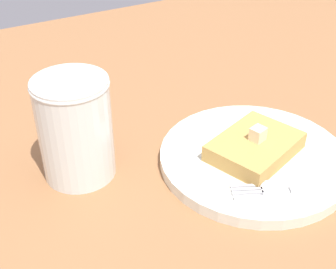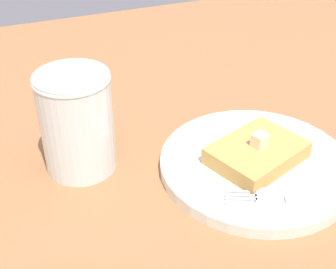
% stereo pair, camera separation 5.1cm
% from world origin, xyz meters
% --- Properties ---
extents(table_surface, '(1.24, 1.24, 0.03)m').
position_xyz_m(table_surface, '(0.00, 0.00, 0.01)').
color(table_surface, '#94623C').
rests_on(table_surface, ground).
extents(plate, '(0.21, 0.21, 0.01)m').
position_xyz_m(plate, '(0.06, 0.02, 0.03)').
color(plate, silver).
rests_on(plate, table_surface).
extents(toast_slice_center, '(0.10, 0.12, 0.02)m').
position_xyz_m(toast_slice_center, '(0.06, 0.02, 0.05)').
color(toast_slice_center, tan).
rests_on(toast_slice_center, plate).
extents(butter_pat_primary, '(0.02, 0.02, 0.02)m').
position_xyz_m(butter_pat_primary, '(0.06, 0.02, 0.07)').
color(butter_pat_primary, beige).
rests_on(butter_pat_primary, toast_slice_center).
extents(fork, '(0.08, 0.15, 0.00)m').
position_xyz_m(fork, '(-0.01, 0.02, 0.04)').
color(fork, silver).
rests_on(fork, plate).
extents(syrup_jar, '(0.08, 0.08, 0.12)m').
position_xyz_m(syrup_jar, '(0.14, 0.20, 0.08)').
color(syrup_jar, '#55280C').
rests_on(syrup_jar, table_surface).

